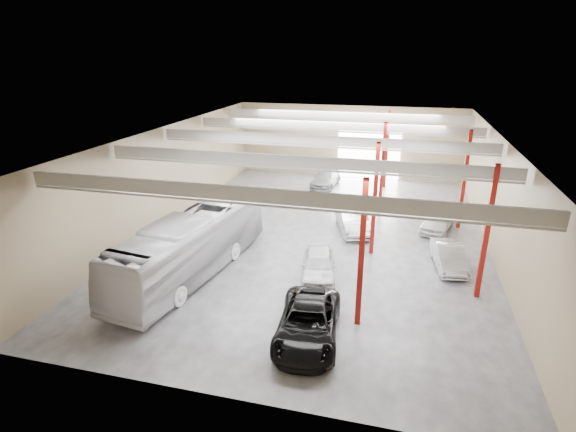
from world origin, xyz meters
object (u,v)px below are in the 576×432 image
at_px(black_sedan, 308,323).
at_px(car_right_near, 449,256).
at_px(car_row_a, 319,265).
at_px(car_row_c, 326,179).
at_px(car_row_b, 353,219).
at_px(car_right_far, 438,220).
at_px(coach_bus, 192,245).

distance_m(black_sedan, car_right_near, 10.97).
distance_m(car_row_a, car_row_c, 18.20).
distance_m(car_row_a, car_row_b, 7.57).
bearing_deg(car_right_far, black_sedan, -97.66).
bearing_deg(car_right_far, coach_bus, -128.21).
bearing_deg(black_sedan, car_right_far, 61.88).
xyz_separation_m(coach_bus, car_right_far, (13.78, 10.28, -1.00)).
relative_size(car_row_c, car_right_far, 1.12).
distance_m(car_row_b, car_right_near, 7.53).
distance_m(coach_bus, car_row_c, 19.73).
height_order(coach_bus, black_sedan, coach_bus).
relative_size(coach_bus, black_sedan, 2.21).
distance_m(car_row_c, car_right_near, 17.84).
bearing_deg(car_row_a, car_right_far, 43.00).
bearing_deg(car_row_c, coach_bus, -95.80).
height_order(coach_bus, car_right_near, coach_bus).
bearing_deg(coach_bus, car_right_near, 24.79).
bearing_deg(black_sedan, coach_bus, 144.05).
xyz_separation_m(car_row_a, car_row_b, (1.00, 7.50, 0.08)).
bearing_deg(car_right_far, car_row_b, -150.12).
bearing_deg(car_right_near, car_right_far, 85.30).
distance_m(black_sedan, car_row_b, 13.23).
bearing_deg(coach_bus, car_right_far, 44.32).
height_order(black_sedan, car_row_b, car_row_b).
distance_m(coach_bus, car_right_far, 17.22).
bearing_deg(car_row_a, car_row_b, 72.42).
height_order(car_row_b, car_right_near, car_row_b).
bearing_deg(car_row_c, car_right_near, -49.89).
relative_size(coach_bus, car_row_c, 2.56).
distance_m(black_sedan, car_right_far, 16.01).
relative_size(black_sedan, car_right_near, 1.34).
relative_size(coach_bus, car_row_b, 2.41).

